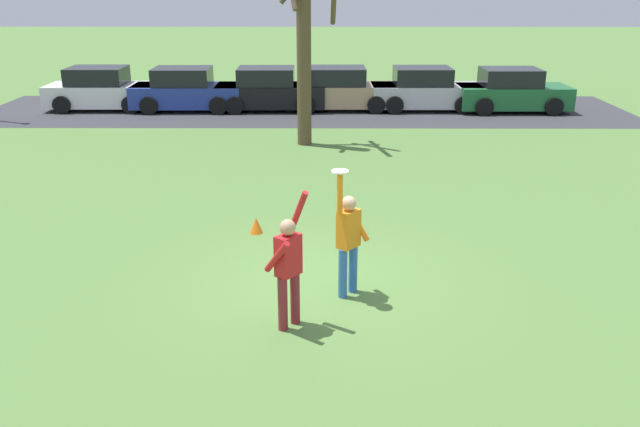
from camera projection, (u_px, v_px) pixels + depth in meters
ground_plane at (323, 283)px, 11.10m from camera, size 120.00×120.00×0.00m
person_catcher at (348, 237)px, 10.38m from camera, size 0.55×0.57×2.08m
person_defender at (288, 264)px, 9.40m from camera, size 0.64×0.66×2.05m
frisbee_disc at (340, 171)px, 9.85m from camera, size 0.26×0.26×0.02m
parked_car_white at (102, 90)px, 25.40m from camera, size 4.12×2.09×1.59m
parked_car_blue at (186, 91)px, 25.24m from camera, size 4.12×2.09×1.59m
parked_car_black at (269, 91)px, 25.27m from camera, size 4.12×2.09×1.59m
parked_car_tan at (340, 90)px, 25.37m from camera, size 4.12×2.09×1.59m
parked_car_silver at (425, 90)px, 25.33m from camera, size 4.12×2.09×1.59m
parked_car_green at (512, 92)px, 25.04m from camera, size 4.12×2.09×1.59m
parking_strip at (306, 110)px, 25.41m from camera, size 24.26×6.40×0.01m
bare_tree_tall at (305, 45)px, 19.35m from camera, size 1.69×1.81×6.32m
field_cone_orange at (256, 225)px, 13.21m from camera, size 0.26×0.26×0.32m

